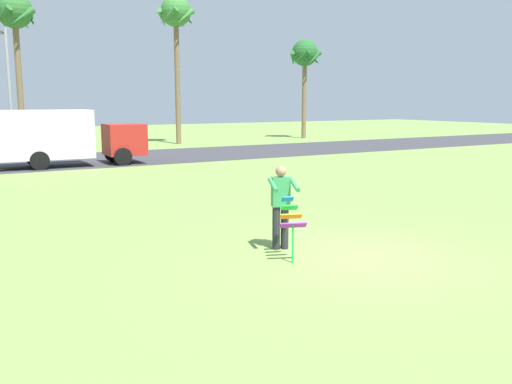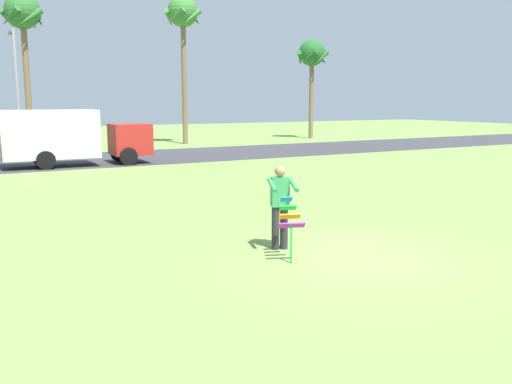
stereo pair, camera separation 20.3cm
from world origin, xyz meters
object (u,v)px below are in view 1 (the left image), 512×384
at_px(kite_held, 291,219).
at_px(streetlight_pole, 9,83).
at_px(person_kite_flyer, 281,204).
at_px(palm_tree_far_left, 305,57).
at_px(palm_tree_right_near, 15,18).
at_px(palm_tree_centre_far, 176,19).
at_px(parked_truck_red_cab, 63,136).

height_order(kite_held, streetlight_pole, streetlight_pole).
height_order(person_kite_flyer, palm_tree_far_left, palm_tree_far_left).
bearing_deg(palm_tree_far_left, palm_tree_right_near, -178.21).
bearing_deg(palm_tree_centre_far, parked_truck_red_cab, -134.40).
bearing_deg(palm_tree_far_left, parked_truck_red_cab, -153.46).
distance_m(person_kite_flyer, kite_held, 0.84).
bearing_deg(streetlight_pole, person_kite_flyer, -84.73).
height_order(palm_tree_centre_far, palm_tree_far_left, palm_tree_centre_far).
xyz_separation_m(kite_held, palm_tree_far_left, (20.44, 28.58, 5.71)).
bearing_deg(palm_tree_centre_far, kite_held, -108.17).
relative_size(palm_tree_far_left, streetlight_pole, 1.13).
bearing_deg(palm_tree_far_left, streetlight_pole, -171.64).
distance_m(person_kite_flyer, palm_tree_right_near, 28.03).
xyz_separation_m(palm_tree_far_left, streetlight_pole, (-22.42, -3.29, -2.53)).
xyz_separation_m(palm_tree_centre_far, palm_tree_far_left, (11.20, 0.45, -2.08)).
distance_m(kite_held, parked_truck_red_cab, 18.08).
bearing_deg(streetlight_pole, kite_held, -85.52).
height_order(kite_held, palm_tree_right_near, palm_tree_right_near).
bearing_deg(parked_truck_red_cab, palm_tree_far_left, 26.54).
xyz_separation_m(parked_truck_red_cab, streetlight_pole, (-1.34, 7.24, 2.59)).
height_order(person_kite_flyer, kite_held, person_kite_flyer).
bearing_deg(parked_truck_red_cab, streetlight_pole, 100.52).
distance_m(kite_held, streetlight_pole, 25.57).
distance_m(person_kite_flyer, parked_truck_red_cab, 17.30).
xyz_separation_m(person_kite_flyer, palm_tree_right_near, (-1.38, 27.13, 6.94)).
xyz_separation_m(kite_held, streetlight_pole, (-1.98, 25.29, 3.18)).
bearing_deg(parked_truck_red_cab, palm_tree_centre_far, 45.60).
bearing_deg(person_kite_flyer, palm_tree_right_near, 92.91).
relative_size(person_kite_flyer, palm_tree_centre_far, 0.17).
height_order(palm_tree_far_left, streetlight_pole, palm_tree_far_left).
height_order(parked_truck_red_cab, palm_tree_right_near, palm_tree_right_near).
bearing_deg(palm_tree_right_near, person_kite_flyer, -87.09).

